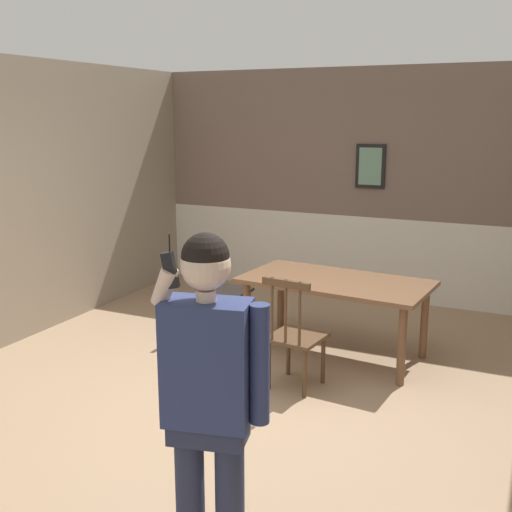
{
  "coord_description": "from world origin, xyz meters",
  "views": [
    {
      "loc": [
        2.05,
        -3.97,
        2.22
      ],
      "look_at": [
        0.55,
        -0.79,
        1.41
      ],
      "focal_mm": 43.45,
      "sensor_mm": 36.0,
      "label": 1
    }
  ],
  "objects_px": {
    "person_figure": "(209,389)",
    "chair_by_doorway": "(223,290)",
    "dining_table": "(335,289)",
    "chair_near_window": "(294,335)"
  },
  "relations": [
    {
      "from": "person_figure",
      "to": "chair_by_doorway",
      "type": "bearing_deg",
      "value": -75.61
    },
    {
      "from": "dining_table",
      "to": "person_figure",
      "type": "distance_m",
      "value": 3.06
    },
    {
      "from": "chair_near_window",
      "to": "person_figure",
      "type": "xyz_separation_m",
      "value": [
        0.44,
        -2.18,
        0.54
      ]
    },
    {
      "from": "chair_near_window",
      "to": "person_figure",
      "type": "height_order",
      "value": "person_figure"
    },
    {
      "from": "dining_table",
      "to": "chair_by_doorway",
      "type": "bearing_deg",
      "value": 175.16
    },
    {
      "from": "chair_near_window",
      "to": "chair_by_doorway",
      "type": "bearing_deg",
      "value": 148.07
    },
    {
      "from": "dining_table",
      "to": "person_figure",
      "type": "bearing_deg",
      "value": -82.98
    },
    {
      "from": "dining_table",
      "to": "chair_near_window",
      "type": "height_order",
      "value": "chair_near_window"
    },
    {
      "from": "chair_near_window",
      "to": "person_figure",
      "type": "bearing_deg",
      "value": -71.53
    },
    {
      "from": "chair_near_window",
      "to": "chair_by_doorway",
      "type": "xyz_separation_m",
      "value": [
        -1.16,
        0.93,
        0.0
      ]
    }
  ]
}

